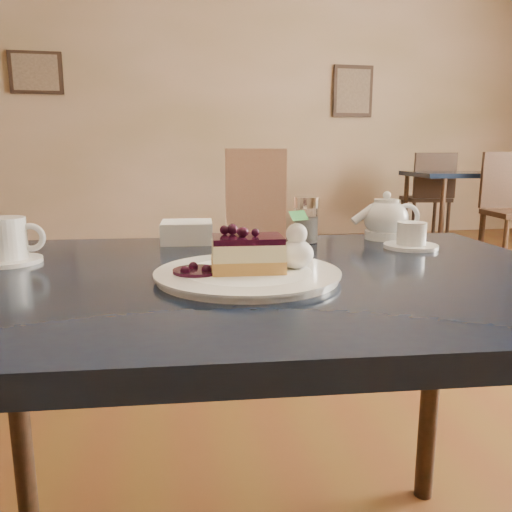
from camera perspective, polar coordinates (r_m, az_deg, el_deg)
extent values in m
cube|color=tan|center=(5.54, -7.58, 17.53)|extent=(8.00, 0.02, 3.00)
cube|color=black|center=(5.65, -23.86, 18.63)|extent=(0.50, 0.03, 0.40)
cube|color=black|center=(5.92, 11.02, 18.00)|extent=(0.45, 0.03, 0.55)
cube|color=black|center=(0.84, -1.26, -3.05)|extent=(1.18, 0.84, 0.04)
cylinder|color=black|center=(1.33, -25.58, -14.69)|extent=(0.05, 0.05, 0.67)
cylinder|color=black|center=(1.39, 19.39, -13.15)|extent=(0.05, 0.05, 0.67)
cylinder|color=white|center=(0.79, -0.96, -2.15)|extent=(0.29, 0.29, 0.01)
cube|color=#E49751|center=(0.79, -0.97, -0.99)|extent=(0.12, 0.09, 0.02)
cube|color=#FFF2B5|center=(0.78, -0.97, 0.69)|extent=(0.12, 0.09, 0.03)
cube|color=black|center=(0.78, -0.98, 1.97)|extent=(0.11, 0.08, 0.01)
ellipsoid|color=white|center=(0.80, 4.63, 0.22)|extent=(0.06, 0.06, 0.05)
cylinder|color=black|center=(0.78, -6.77, -1.72)|extent=(0.08, 0.08, 0.01)
cylinder|color=white|center=(1.01, -26.57, -0.49)|extent=(0.12, 0.12, 0.01)
cylinder|color=white|center=(1.00, -26.78, 1.83)|extent=(0.08, 0.08, 0.08)
torus|color=white|center=(0.99, -24.36, 1.94)|extent=(0.05, 0.01, 0.05)
cylinder|color=white|center=(1.10, 17.27, 1.08)|extent=(0.11, 0.11, 0.01)
cylinder|color=white|center=(1.10, 17.36, 2.49)|extent=(0.06, 0.06, 0.05)
ellipsoid|color=white|center=(1.20, 14.60, 3.97)|extent=(0.10, 0.10, 0.09)
cylinder|color=white|center=(1.20, 14.71, 6.34)|extent=(0.06, 0.06, 0.01)
cylinder|color=white|center=(1.17, 11.43, 3.94)|extent=(0.06, 0.02, 0.05)
cube|color=beige|center=(1.10, -0.01, 6.78)|extent=(0.13, 0.04, 0.21)
cylinder|color=white|center=(1.11, 5.73, 3.48)|extent=(0.05, 0.05, 0.08)
cylinder|color=silver|center=(1.10, 5.78, 6.14)|extent=(0.06, 0.06, 0.02)
cube|color=white|center=(1.13, -7.89, 2.76)|extent=(0.12, 0.12, 0.05)
cube|color=black|center=(4.97, 23.01, 8.59)|extent=(1.11, 0.94, 0.04)
cylinder|color=black|center=(4.50, 20.43, 3.77)|extent=(0.04, 0.04, 0.71)
cylinder|color=black|center=(5.05, 16.67, 4.76)|extent=(0.04, 0.04, 0.71)
cylinder|color=black|center=(5.49, 24.52, 4.71)|extent=(0.04, 0.04, 0.71)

